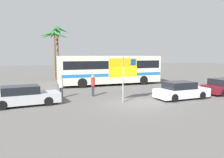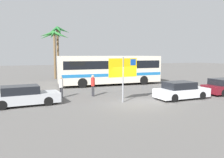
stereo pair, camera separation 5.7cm
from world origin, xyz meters
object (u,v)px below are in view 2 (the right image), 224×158
object	(u,v)px
pedestrian_crossing_lot	(61,85)
pedestrian_near_sign	(93,84)
car_white	(181,91)
bus_front_coach	(111,69)
bus_rear_coach	(104,67)
ferry_sign	(124,69)
car_silver	(24,96)

from	to	relation	value
pedestrian_crossing_lot	pedestrian_near_sign	size ratio (longest dim) A/B	0.98
car_white	pedestrian_crossing_lot	bearing A→B (deg)	154.21
bus_front_coach	pedestrian_near_sign	size ratio (longest dim) A/B	6.49
bus_rear_coach	pedestrian_near_sign	distance (m)	10.67
ferry_sign	car_silver	world-z (taller)	ferry_sign
pedestrian_near_sign	ferry_sign	bearing A→B (deg)	-77.16
bus_rear_coach	bus_front_coach	bearing A→B (deg)	-96.57
car_white	pedestrian_near_sign	distance (m)	6.88
bus_front_coach	car_white	bearing A→B (deg)	-76.80
bus_front_coach	pedestrian_crossing_lot	bearing A→B (deg)	-136.83
bus_rear_coach	pedestrian_near_sign	bearing A→B (deg)	-112.96
bus_front_coach	ferry_sign	world-z (taller)	ferry_sign
car_silver	bus_front_coach	bearing A→B (deg)	35.19
bus_rear_coach	car_white	size ratio (longest dim) A/B	2.67
bus_front_coach	bus_rear_coach	size ratio (longest dim) A/B	1.00
bus_rear_coach	ferry_sign	size ratio (longest dim) A/B	3.50
car_white	bus_front_coach	bearing A→B (deg)	100.76
bus_rear_coach	pedestrian_near_sign	world-z (taller)	bus_rear_coach
bus_front_coach	bus_rear_coach	distance (m)	3.79
car_white	car_silver	distance (m)	11.28
bus_rear_coach	car_silver	xyz separation A→B (m)	(-9.35, -11.44, -1.15)
bus_rear_coach	car_silver	distance (m)	14.82
bus_rear_coach	pedestrian_crossing_lot	distance (m)	11.70
bus_rear_coach	pedestrian_near_sign	xyz separation A→B (m)	(-4.15, -9.80, -0.76)
car_white	ferry_sign	bearing A→B (deg)	172.14
bus_front_coach	car_silver	bearing A→B (deg)	-139.30
car_white	pedestrian_near_sign	bearing A→B (deg)	147.49
ferry_sign	car_white	world-z (taller)	ferry_sign
pedestrian_near_sign	bus_rear_coach	bearing A→B (deg)	55.16
ferry_sign	car_white	size ratio (longest dim) A/B	0.76
car_silver	pedestrian_near_sign	size ratio (longest dim) A/B	2.66
car_white	car_silver	world-z (taller)	same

